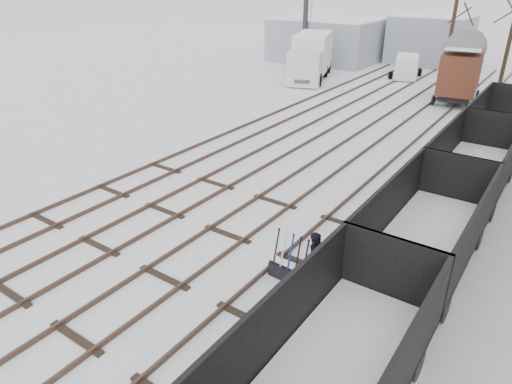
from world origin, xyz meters
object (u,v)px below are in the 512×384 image
ground_frame (290,271)px  lorry (311,56)px  worker (316,261)px  panel_van (406,67)px  crane (306,39)px  freight_wagon_a (327,382)px  box_van_wagon (461,70)px

ground_frame → lorry: (-13.09, 24.95, 1.57)m
worker → panel_van: panel_van is taller
crane → freight_wagon_a: bearing=-81.2°
ground_frame → worker: bearing=10.8°
freight_wagon_a → box_van_wagon: 27.85m
freight_wagon_a → lorry: (-16.03, 28.51, 0.84)m
ground_frame → worker: size_ratio=0.84×
freight_wagon_a → box_van_wagon: bearing=98.3°
worker → lorry: (-13.84, 24.85, 0.97)m
crane → lorry: bearing=-77.7°
ground_frame → crane: 34.20m
worker → panel_van: 30.92m
worker → panel_van: (-7.40, 30.02, 0.05)m
freight_wagon_a → box_van_wagon: (-4.02, 27.53, 1.17)m
worker → box_van_wagon: box_van_wagon is taller
box_van_wagon → lorry: size_ratio=0.63×
ground_frame → lorry: 28.22m
panel_van → crane: (-9.74, -0.19, 1.56)m
panel_van → ground_frame: bearing=-94.4°
freight_wagon_a → panel_van: bearing=105.9°
panel_van → crane: bearing=164.2°
worker → panel_van: bearing=25.1°
worker → freight_wagon_a: size_ratio=0.27×
lorry → panel_van: (6.44, 5.17, -0.92)m
panel_van → crane: size_ratio=0.47×
freight_wagon_a → crane: 38.70m
box_van_wagon → crane: size_ratio=0.55×
panel_van → box_van_wagon: bearing=-64.7°
ground_frame → box_van_wagon: size_ratio=0.29×
worker → box_van_wagon: bearing=15.7°
panel_van → worker: bearing=-93.0°
box_van_wagon → lorry: box_van_wagon is taller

